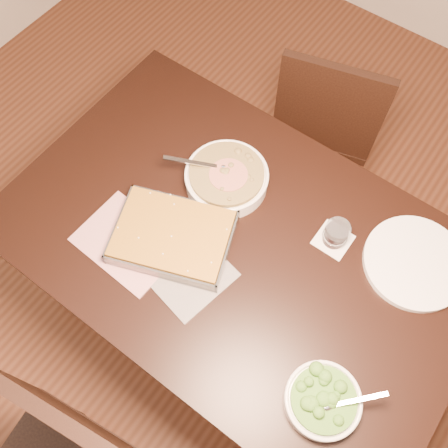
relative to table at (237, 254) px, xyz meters
name	(u,v)px	position (x,y,z in m)	size (l,w,h in m)	color
ground	(234,314)	(0.00, 0.00, -0.65)	(4.00, 4.00, 0.00)	#472314
table	(237,254)	(0.00, 0.00, 0.00)	(1.40, 0.90, 0.75)	black
magazine_a	(128,242)	(-0.26, -0.20, 0.10)	(0.29, 0.22, 0.01)	#A12E46
magazine_b	(179,263)	(-0.10, -0.16, 0.10)	(0.30, 0.21, 0.01)	#23232A
coaster	(333,240)	(0.23, 0.17, 0.10)	(0.10, 0.10, 0.00)	white
stew_bowl	(227,178)	(-0.15, 0.14, 0.13)	(0.26, 0.26, 0.10)	white
broccoli_bowl	(323,400)	(0.43, -0.24, 0.12)	(0.20, 0.20, 0.08)	white
baking_dish	(173,237)	(-0.16, -0.11, 0.12)	(0.40, 0.35, 0.06)	silver
wine_tumbler	(336,234)	(0.23, 0.17, 0.14)	(0.07, 0.07, 0.08)	black
dinner_plate	(415,263)	(0.45, 0.24, 0.11)	(0.30, 0.30, 0.02)	white
chair_far	(328,117)	(-0.10, 0.78, -0.18)	(0.49, 0.49, 0.85)	black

